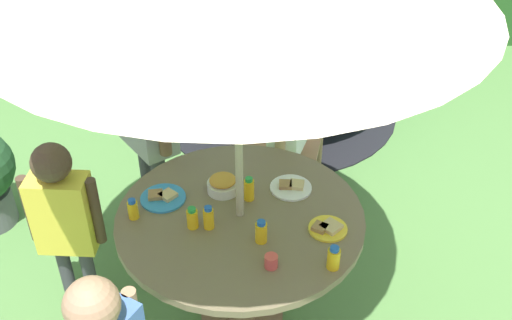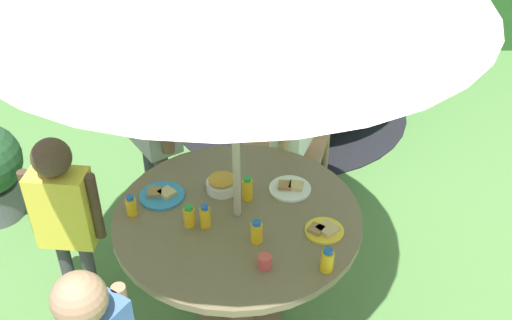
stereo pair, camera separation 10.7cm
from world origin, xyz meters
The scene contains 18 objects.
ground_plane centered at (0.00, 0.00, -0.01)m, with size 10.00×10.00×0.02m, color #548442.
garden_table centered at (0.00, 0.00, 0.58)m, with size 1.19×1.19×0.75m.
wooden_chair centered at (0.31, 1.24, 0.55)m, with size 0.64×0.62×1.02m.
dome_tent centered at (0.35, 2.26, 0.74)m, with size 2.14×2.14×1.49m.
child_in_white_shirt centered at (0.31, 0.82, 0.80)m, with size 0.28×0.40×1.26m.
child_in_grey_shirt centered at (-0.52, 0.76, 0.92)m, with size 0.38×0.43×1.44m.
child_in_yellow_shirt centered at (-0.86, 0.08, 0.71)m, with size 0.38×0.19×1.11m.
snack_bowl centered at (-0.08, 0.18, 0.79)m, with size 0.16×0.16×0.09m.
plate_center_front centered at (0.26, 0.19, 0.76)m, with size 0.21×0.21×0.03m.
plate_mid_left centered at (-0.38, 0.13, 0.76)m, with size 0.22×0.22×0.03m.
plate_near_left centered at (0.40, -0.13, 0.76)m, with size 0.18×0.18×0.03m.
juice_bottle_near_right centered at (-0.15, -0.09, 0.80)m, with size 0.05×0.05×0.12m.
juice_bottle_far_left centered at (-0.22, -0.08, 0.80)m, with size 0.05×0.05×0.11m.
juice_bottle_far_right centered at (-0.50, 0.00, 0.80)m, with size 0.05×0.05×0.11m.
juice_bottle_center_back centered at (0.39, -0.37, 0.80)m, with size 0.06×0.06×0.12m.
juice_bottle_mid_right centered at (0.09, -0.19, 0.80)m, with size 0.06×0.06×0.12m.
juice_bottle_front_edge centered at (0.05, 0.12, 0.81)m, with size 0.05×0.05×0.13m.
cup_near centered at (0.13, -0.35, 0.78)m, with size 0.06×0.06×0.06m, color #E04C47.
Camera 2 is at (0.09, -2.18, 2.61)m, focal length 41.93 mm.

